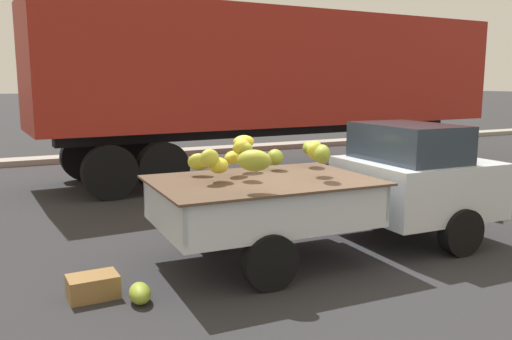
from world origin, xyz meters
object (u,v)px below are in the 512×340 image
object	(u,v)px
produce_crate	(93,286)
fallen_banana_bunch_near_tailgate	(140,293)
semi_trailer	(280,71)
pickup_truck	(384,183)

from	to	relation	value
produce_crate	fallen_banana_bunch_near_tailgate	bearing A→B (deg)	-41.02
produce_crate	semi_trailer	bearing A→B (deg)	46.95
pickup_truck	produce_crate	xyz separation A→B (m)	(-4.02, -0.10, -0.76)
semi_trailer	produce_crate	bearing A→B (deg)	-135.17
fallen_banana_bunch_near_tailgate	produce_crate	size ratio (longest dim) A/B	0.75
pickup_truck	produce_crate	bearing A→B (deg)	-176.29
pickup_truck	fallen_banana_bunch_near_tailgate	size ratio (longest dim) A/B	12.37
semi_trailer	pickup_truck	bearing A→B (deg)	-108.14
fallen_banana_bunch_near_tailgate	produce_crate	world-z (taller)	produce_crate
semi_trailer	fallen_banana_bunch_near_tailgate	distance (m)	8.78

